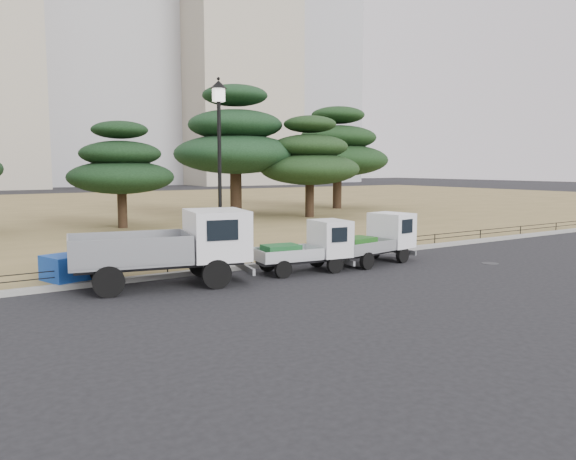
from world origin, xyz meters
TOP-DOWN VIEW (x-y plane):
  - ground at (0.00, 0.00)m, footprint 220.00×220.00m
  - lawn at (0.00, 30.60)m, footprint 120.00×56.00m
  - curb at (0.00, 2.60)m, footprint 120.00×0.25m
  - truck_large at (-4.33, 1.48)m, footprint 5.24×2.88m
  - truck_kei_front at (0.23, 1.07)m, footprint 3.28×1.70m
  - truck_kei_rear at (3.24, 1.15)m, footprint 3.50×1.89m
  - street_lamp at (-2.08, 2.90)m, footprint 0.54×0.54m
  - pipe_fence at (0.00, 2.75)m, footprint 38.00×0.04m
  - tarp_pile at (-6.64, 3.29)m, footprint 1.84×1.57m
  - manhole at (6.50, -1.20)m, footprint 0.60×0.60m
  - pine_center_left at (-1.35, 16.15)m, footprint 5.57×5.57m
  - pine_center_right at (6.89, 18.76)m, footprint 7.97×7.97m
  - pine_east_near at (10.80, 15.97)m, footprint 6.43×6.43m
  - pine_east_far at (16.96, 20.93)m, footprint 7.81×7.81m
  - tower_east at (40.00, 82.00)m, footprint 20.00×18.00m
  - tower_far_east at (58.00, 90.00)m, footprint 24.00×20.00m
  - radio_tower at (72.00, 85.00)m, footprint 1.80×1.80m

SIDE VIEW (x-z plane):
  - ground at x=0.00m, z-range 0.00..0.00m
  - manhole at x=6.50m, z-range 0.00..0.01m
  - lawn at x=0.00m, z-range 0.00..0.15m
  - curb at x=0.00m, z-range 0.00..0.16m
  - pipe_fence at x=0.00m, z-range 0.24..0.64m
  - tarp_pile at x=-6.64m, z-range 0.05..1.09m
  - truck_kei_front at x=0.23m, z-range 0.00..1.66m
  - truck_kei_rear at x=3.24m, z-range 0.00..1.74m
  - truck_large at x=-4.33m, z-range 0.12..2.28m
  - pine_center_left at x=-1.35m, z-range 0.59..6.25m
  - pine_east_near at x=10.80m, z-range 0.65..7.15m
  - street_lamp at x=-2.08m, z-range 1.21..7.24m
  - pine_east_far at x=16.96m, z-range 0.75..8.60m
  - pine_center_right at x=6.89m, z-range 0.82..9.27m
  - tower_east at x=40.00m, z-range 0.00..48.00m
  - radio_tower at x=72.00m, z-range -1.46..61.54m
  - tower_far_east at x=58.00m, z-range 0.00..70.00m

